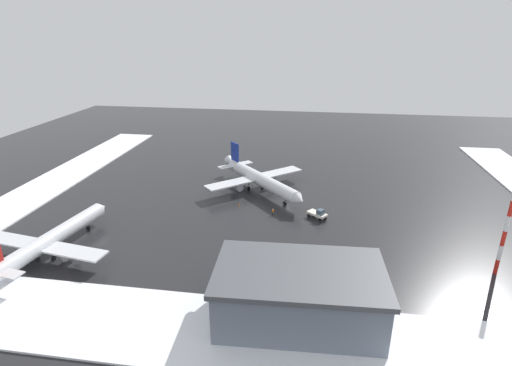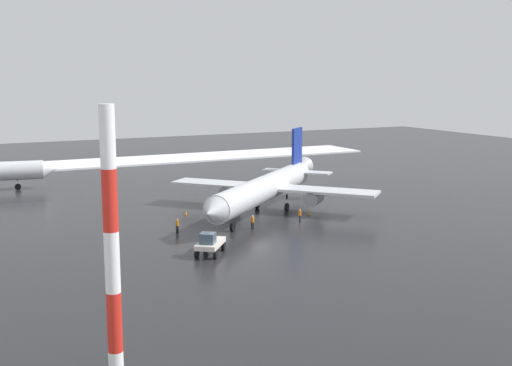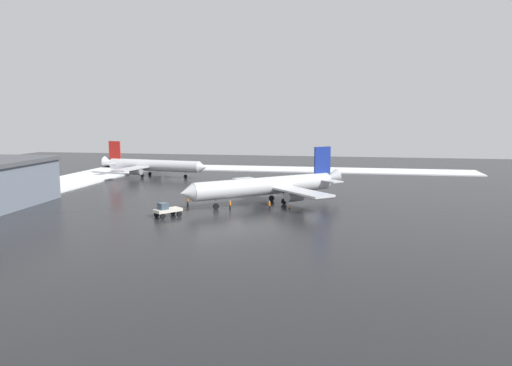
{
  "view_description": "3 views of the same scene",
  "coord_description": "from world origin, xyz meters",
  "px_view_note": "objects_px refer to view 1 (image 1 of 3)",
  "views": [
    {
      "loc": [
        6.66,
        -95.01,
        41.33
      ],
      "look_at": [
        -8.57,
        5.46,
        2.07
      ],
      "focal_mm": 28.0,
      "sensor_mm": 36.0,
      "label": 1
    },
    {
      "loc": [
        68.46,
        -34.32,
        18.43
      ],
      "look_at": [
        -6.98,
        3.1,
        4.33
      ],
      "focal_mm": 45.0,
      "sensor_mm": 36.0,
      "label": 2
    },
    {
      "loc": [
        86.6,
        20.09,
        17.18
      ],
      "look_at": [
        -2.45,
        3.4,
        4.67
      ],
      "focal_mm": 35.0,
      "sensor_mm": 36.0,
      "label": 3
    }
  ],
  "objects_px": {
    "pushback_tug": "(318,214)",
    "ground_crew_near_tug": "(286,198)",
    "ground_crew_by_nose_gear": "(273,212)",
    "traffic_cone_near_nose": "(239,204)",
    "airplane_far_rear": "(260,179)",
    "airplane_parked_portside": "(50,240)",
    "cargo_hangar": "(299,295)",
    "ground_crew_mid_apron": "(285,187)",
    "traffic_cone_mid_line": "(274,185)",
    "antenna_mast": "(505,231)"
  },
  "relations": [
    {
      "from": "pushback_tug",
      "to": "ground_crew_near_tug",
      "type": "distance_m",
      "value": 12.2
    },
    {
      "from": "ground_crew_by_nose_gear",
      "to": "traffic_cone_near_nose",
      "type": "height_order",
      "value": "ground_crew_by_nose_gear"
    },
    {
      "from": "ground_crew_near_tug",
      "to": "pushback_tug",
      "type": "bearing_deg",
      "value": 175.97
    },
    {
      "from": "ground_crew_by_nose_gear",
      "to": "traffic_cone_near_nose",
      "type": "xyz_separation_m",
      "value": [
        -8.95,
        4.38,
        -0.7
      ]
    },
    {
      "from": "airplane_far_rear",
      "to": "airplane_parked_portside",
      "type": "relative_size",
      "value": 0.89
    },
    {
      "from": "ground_crew_near_tug",
      "to": "airplane_parked_portside",
      "type": "bearing_deg",
      "value": 80.67
    },
    {
      "from": "cargo_hangar",
      "to": "ground_crew_mid_apron",
      "type": "bearing_deg",
      "value": 94.35
    },
    {
      "from": "cargo_hangar",
      "to": "ground_crew_by_nose_gear",
      "type": "bearing_deg",
      "value": 99.84
    },
    {
      "from": "airplane_parked_portside",
      "to": "traffic_cone_mid_line",
      "type": "height_order",
      "value": "airplane_parked_portside"
    },
    {
      "from": "airplane_far_rear",
      "to": "traffic_cone_near_nose",
      "type": "xyz_separation_m",
      "value": [
        -3.71,
        -10.27,
        -3.23
      ]
    },
    {
      "from": "airplane_far_rear",
      "to": "traffic_cone_mid_line",
      "type": "bearing_deg",
      "value": 100.08
    },
    {
      "from": "airplane_parked_portside",
      "to": "ground_crew_near_tug",
      "type": "bearing_deg",
      "value": -44.18
    },
    {
      "from": "cargo_hangar",
      "to": "traffic_cone_mid_line",
      "type": "relative_size",
      "value": 46.61
    },
    {
      "from": "ground_crew_by_nose_gear",
      "to": "cargo_hangar",
      "type": "height_order",
      "value": "cargo_hangar"
    },
    {
      "from": "airplane_parked_portside",
      "to": "traffic_cone_near_nose",
      "type": "height_order",
      "value": "airplane_parked_portside"
    },
    {
      "from": "airplane_parked_portside",
      "to": "ground_crew_by_nose_gear",
      "type": "height_order",
      "value": "airplane_parked_portside"
    },
    {
      "from": "ground_crew_by_nose_gear",
      "to": "antenna_mast",
      "type": "bearing_deg",
      "value": -40.08
    },
    {
      "from": "airplane_far_rear",
      "to": "cargo_hangar",
      "type": "relative_size",
      "value": 1.13
    },
    {
      "from": "traffic_cone_near_nose",
      "to": "airplane_parked_portside",
      "type": "bearing_deg",
      "value": -138.5
    },
    {
      "from": "cargo_hangar",
      "to": "ground_crew_near_tug",
      "type": "bearing_deg",
      "value": 94.46
    },
    {
      "from": "airplane_parked_portside",
      "to": "cargo_hangar",
      "type": "relative_size",
      "value": 1.27
    },
    {
      "from": "ground_crew_near_tug",
      "to": "cargo_hangar",
      "type": "xyz_separation_m",
      "value": [
        5.44,
        -44.42,
        3.47
      ]
    },
    {
      "from": "pushback_tug",
      "to": "traffic_cone_near_nose",
      "type": "bearing_deg",
      "value": -155.12
    },
    {
      "from": "ground_crew_by_nose_gear",
      "to": "cargo_hangar",
      "type": "xyz_separation_m",
      "value": [
        7.8,
        -35.6,
        3.47
      ]
    },
    {
      "from": "airplane_far_rear",
      "to": "ground_crew_mid_apron",
      "type": "height_order",
      "value": "airplane_far_rear"
    },
    {
      "from": "ground_crew_mid_apron",
      "to": "airplane_far_rear",
      "type": "bearing_deg",
      "value": 148.64
    },
    {
      "from": "ground_crew_mid_apron",
      "to": "traffic_cone_mid_line",
      "type": "height_order",
      "value": "ground_crew_mid_apron"
    },
    {
      "from": "airplane_parked_portside",
      "to": "pushback_tug",
      "type": "relative_size",
      "value": 6.52
    },
    {
      "from": "ground_crew_mid_apron",
      "to": "cargo_hangar",
      "type": "bearing_deg",
      "value": -125.09
    },
    {
      "from": "airplane_parked_portside",
      "to": "traffic_cone_near_nose",
      "type": "distance_m",
      "value": 42.7
    },
    {
      "from": "ground_crew_near_tug",
      "to": "airplane_far_rear",
      "type": "bearing_deg",
      "value": 6.14
    },
    {
      "from": "traffic_cone_near_nose",
      "to": "ground_crew_by_nose_gear",
      "type": "bearing_deg",
      "value": -26.07
    },
    {
      "from": "traffic_cone_near_nose",
      "to": "pushback_tug",
      "type": "bearing_deg",
      "value": -13.13
    },
    {
      "from": "pushback_tug",
      "to": "antenna_mast",
      "type": "xyz_separation_m",
      "value": [
        31.92,
        -17.76,
        7.33
      ]
    },
    {
      "from": "airplane_parked_portside",
      "to": "antenna_mast",
      "type": "distance_m",
      "value": 83.75
    },
    {
      "from": "ground_crew_mid_apron",
      "to": "cargo_hangar",
      "type": "xyz_separation_m",
      "value": [
        6.21,
        -51.52,
        3.47
      ]
    },
    {
      "from": "pushback_tug",
      "to": "traffic_cone_mid_line",
      "type": "height_order",
      "value": "pushback_tug"
    },
    {
      "from": "airplane_far_rear",
      "to": "traffic_cone_near_nose",
      "type": "distance_m",
      "value": 11.39
    },
    {
      "from": "ground_crew_mid_apron",
      "to": "airplane_parked_portside",
      "type": "bearing_deg",
      "value": -178.83
    },
    {
      "from": "airplane_parked_portside",
      "to": "antenna_mast",
      "type": "xyz_separation_m",
      "value": [
        83.36,
        5.91,
        5.43
      ]
    },
    {
      "from": "traffic_cone_near_nose",
      "to": "airplane_far_rear",
      "type": "bearing_deg",
      "value": 70.15
    },
    {
      "from": "airplane_parked_portside",
      "to": "ground_crew_mid_apron",
      "type": "relative_size",
      "value": 18.98
    },
    {
      "from": "ground_crew_near_tug",
      "to": "traffic_cone_mid_line",
      "type": "distance_m",
      "value": 11.15
    },
    {
      "from": "ground_crew_by_nose_gear",
      "to": "pushback_tug",
      "type": "bearing_deg",
      "value": -18.15
    },
    {
      "from": "ground_crew_near_tug",
      "to": "traffic_cone_mid_line",
      "type": "bearing_deg",
      "value": -25.16
    },
    {
      "from": "antenna_mast",
      "to": "cargo_hangar",
      "type": "xyz_separation_m",
      "value": [
        -34.7,
        -17.66,
        -4.17
      ]
    },
    {
      "from": "airplane_far_rear",
      "to": "ground_crew_near_tug",
      "type": "distance_m",
      "value": 9.91
    },
    {
      "from": "airplane_far_rear",
      "to": "cargo_hangar",
      "type": "height_order",
      "value": "airplane_far_rear"
    },
    {
      "from": "cargo_hangar",
      "to": "traffic_cone_near_nose",
      "type": "distance_m",
      "value": 43.55
    },
    {
      "from": "airplane_far_rear",
      "to": "cargo_hangar",
      "type": "bearing_deg",
      "value": -27.3
    }
  ]
}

